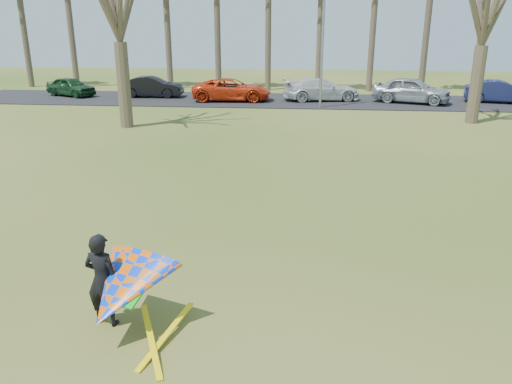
# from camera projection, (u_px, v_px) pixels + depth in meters

# --- Properties ---
(ground) EXTENTS (100.00, 100.00, 0.00)m
(ground) POSITION_uv_depth(u_px,v_px,m) (247.00, 270.00, 10.78)
(ground) COLOR #224A10
(ground) RESTS_ON ground
(parking_strip) EXTENTS (46.00, 7.00, 0.06)m
(parking_strip) POSITION_uv_depth(u_px,v_px,m) (290.00, 100.00, 34.33)
(parking_strip) COLOR black
(parking_strip) RESTS_ON ground
(streetlight) EXTENTS (2.28, 0.18, 8.00)m
(streetlight) POSITION_uv_depth(u_px,v_px,m) (326.00, 34.00, 29.88)
(streetlight) COLOR gray
(streetlight) RESTS_ON ground
(car_0) EXTENTS (4.23, 3.07, 1.34)m
(car_0) POSITION_uv_depth(u_px,v_px,m) (71.00, 87.00, 36.05)
(car_0) COLOR #173A1E
(car_0) RESTS_ON parking_strip
(car_1) EXTENTS (4.44, 1.74, 1.44)m
(car_1) POSITION_uv_depth(u_px,v_px,m) (152.00, 87.00, 35.51)
(car_1) COLOR black
(car_1) RESTS_ON parking_strip
(car_2) EXTENTS (5.47, 2.78, 1.48)m
(car_2) POSITION_uv_depth(u_px,v_px,m) (232.00, 90.00, 33.84)
(car_2) COLOR red
(car_2) RESTS_ON parking_strip
(car_3) EXTENTS (5.48, 3.05, 1.50)m
(car_3) POSITION_uv_depth(u_px,v_px,m) (321.00, 89.00, 33.97)
(car_3) COLOR silver
(car_3) RESTS_ON parking_strip
(car_4) EXTENTS (5.35, 3.60, 1.69)m
(car_4) POSITION_uv_depth(u_px,v_px,m) (412.00, 90.00, 32.87)
(car_4) COLOR #91979D
(car_4) RESTS_ON parking_strip
(car_5) EXTENTS (4.64, 2.55, 1.45)m
(car_5) POSITION_uv_depth(u_px,v_px,m) (500.00, 92.00, 33.00)
(car_5) COLOR #181E49
(car_5) RESTS_ON parking_strip
(kite_flyer) EXTENTS (2.13, 2.39, 2.02)m
(kite_flyer) POSITION_uv_depth(u_px,v_px,m) (120.00, 288.00, 8.34)
(kite_flyer) COLOR black
(kite_flyer) RESTS_ON ground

